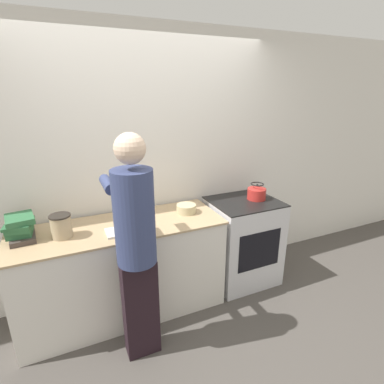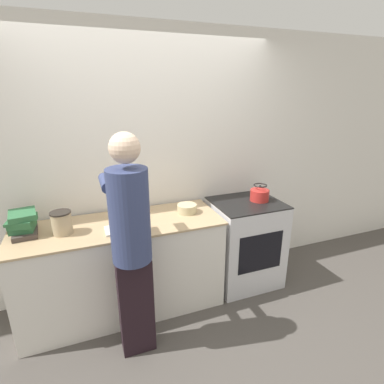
{
  "view_description": "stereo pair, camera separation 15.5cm",
  "coord_description": "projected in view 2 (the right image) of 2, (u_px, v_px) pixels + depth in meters",
  "views": [
    {
      "loc": [
        -0.77,
        -2.12,
        2.01
      ],
      "look_at": [
        0.28,
        0.22,
        1.14
      ],
      "focal_mm": 28.0,
      "sensor_mm": 36.0,
      "label": 1
    },
    {
      "loc": [
        -0.63,
        -2.18,
        2.01
      ],
      "look_at": [
        0.28,
        0.22,
        1.14
      ],
      "focal_mm": 28.0,
      "sensor_mm": 36.0,
      "label": 2
    }
  ],
  "objects": [
    {
      "name": "ground_plane",
      "position": [
        172.0,
        318.0,
        2.79
      ],
      "size": [
        12.0,
        12.0,
        0.0
      ],
      "primitive_type": "plane",
      "color": "#4C4742"
    },
    {
      "name": "wall_back",
      "position": [
        148.0,
        165.0,
        2.99
      ],
      "size": [
        8.0,
        0.05,
        2.6
      ],
      "color": "white",
      "rests_on": "ground_plane"
    },
    {
      "name": "counter",
      "position": [
        123.0,
        267.0,
        2.8
      ],
      "size": [
        1.82,
        0.66,
        0.89
      ],
      "color": "silver",
      "rests_on": "ground_plane"
    },
    {
      "name": "oven",
      "position": [
        245.0,
        242.0,
        3.21
      ],
      "size": [
        0.69,
        0.61,
        0.92
      ],
      "color": "silver",
      "rests_on": "ground_plane"
    },
    {
      "name": "person",
      "position": [
        131.0,
        241.0,
        2.17
      ],
      "size": [
        0.33,
        0.57,
        1.76
      ],
      "color": "black",
      "rests_on": "ground_plane"
    },
    {
      "name": "cutting_board",
      "position": [
        125.0,
        229.0,
        2.55
      ],
      "size": [
        0.33,
        0.19,
        0.02
      ],
      "color": "silver",
      "rests_on": "counter"
    },
    {
      "name": "knife",
      "position": [
        130.0,
        227.0,
        2.55
      ],
      "size": [
        0.2,
        0.12,
        0.01
      ],
      "rotation": [
        0.0,
        0.0,
        -0.44
      ],
      "color": "silver",
      "rests_on": "cutting_board"
    },
    {
      "name": "kettle",
      "position": [
        260.0,
        194.0,
        3.09
      ],
      "size": [
        0.19,
        0.19,
        0.17
      ],
      "color": "red",
      "rests_on": "oven"
    },
    {
      "name": "bowl_prep",
      "position": [
        187.0,
        208.0,
        2.89
      ],
      "size": [
        0.19,
        0.19,
        0.08
      ],
      "color": "#C6B789",
      "rests_on": "counter"
    },
    {
      "name": "canister_jar",
      "position": [
        62.0,
        223.0,
        2.45
      ],
      "size": [
        0.17,
        0.17,
        0.19
      ],
      "color": "tan",
      "rests_on": "counter"
    },
    {
      "name": "book_stack",
      "position": [
        23.0,
        223.0,
        2.44
      ],
      "size": [
        0.24,
        0.3,
        0.19
      ],
      "color": "#423833",
      "rests_on": "counter"
    }
  ]
}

